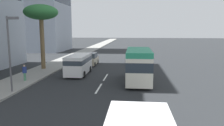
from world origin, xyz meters
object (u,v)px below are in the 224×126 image
at_px(car_second, 135,58).
at_px(minibus_fourth, 139,64).
at_px(street_lamp, 10,45).
at_px(van_third, 79,63).
at_px(palm_tree, 41,14).
at_px(pedestrian_near_lamp, 25,72).
at_px(car_lead, 90,59).

distance_m(car_second, minibus_fourth, 12.26).
xyz_separation_m(car_second, street_lamp, (-17.01, 9.61, 3.07)).
height_order(van_third, palm_tree, palm_tree).
bearing_deg(pedestrian_near_lamp, van_third, 165.48).
distance_m(car_lead, pedestrian_near_lamp, 11.62).
relative_size(car_second, street_lamp, 0.79).
distance_m(car_lead, street_lamp, 15.14).
bearing_deg(minibus_fourth, van_third, 66.25).
bearing_deg(palm_tree, minibus_fourth, -114.59).
relative_size(car_second, minibus_fourth, 0.71).
relative_size(car_second, van_third, 0.87).
relative_size(car_second, pedestrian_near_lamp, 3.00).
bearing_deg(car_second, palm_tree, 120.82).
height_order(pedestrian_near_lamp, street_lamp, street_lamp).
bearing_deg(car_lead, pedestrian_near_lamp, -21.04).
distance_m(pedestrian_near_lamp, palm_tree, 8.85).
bearing_deg(van_third, car_second, 146.04).
bearing_deg(street_lamp, car_lead, -12.68).
relative_size(pedestrian_near_lamp, street_lamp, 0.26).
xyz_separation_m(car_lead, minibus_fourth, (-9.67, -6.64, 0.91)).
xyz_separation_m(car_lead, pedestrian_near_lamp, (-10.84, 4.17, 0.18)).
distance_m(van_third, minibus_fourth, 7.19).
relative_size(van_third, pedestrian_near_lamp, 3.45).
xyz_separation_m(minibus_fourth, pedestrian_near_lamp, (-1.16, 10.81, -0.73)).
xyz_separation_m(pedestrian_near_lamp, palm_tree, (6.54, 0.94, 5.89)).
xyz_separation_m(minibus_fourth, palm_tree, (5.38, 11.75, 5.16)).
bearing_deg(minibus_fourth, car_lead, 34.47).
bearing_deg(street_lamp, van_third, -23.42).
bearing_deg(van_third, minibus_fourth, 66.25).
distance_m(minibus_fourth, pedestrian_near_lamp, 10.90).
height_order(car_second, palm_tree, palm_tree).
relative_size(car_lead, street_lamp, 0.71).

